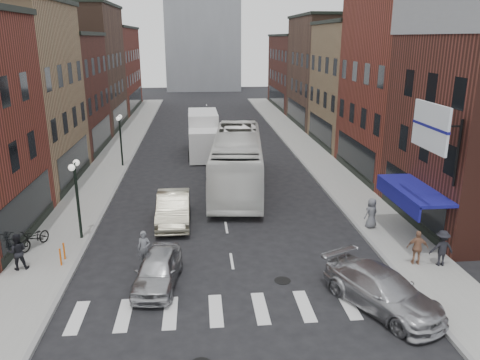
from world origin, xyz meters
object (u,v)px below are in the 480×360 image
Objects in this scene: transit_bus at (237,160)px; sedan_left_far at (173,208)px; streetlamp_far at (120,131)px; parked_bicycle at (35,238)px; sedan_left_near at (158,270)px; ped_right_a at (442,248)px; billboard_sign at (432,128)px; ped_right_b at (418,248)px; box_truck at (203,134)px; motorcycle_rider at (145,255)px; ped_left_solo at (17,252)px; streetlamp_near at (76,186)px; ped_right_c at (371,213)px; curb_car at (382,290)px; bike_rack at (62,254)px.

sedan_left_far is at bearing -117.47° from transit_bus.
parked_bicycle is (-1.93, -14.98, -2.27)m from streetlamp_far.
ped_right_a is (12.37, 0.37, 0.27)m from sedan_left_near.
billboard_sign is 5.29m from ped_right_a.
ped_right_b is (-0.43, -0.80, -5.19)m from billboard_sign.
ped_right_a is at bearing -48.16° from streetlamp_far.
billboard_sign is 0.45× the size of box_truck.
ped_right_a is 1.03m from ped_right_b.
streetlamp_far is at bearing 107.47° from motorcycle_rider.
ped_left_solo reaches higher than ped_right_b.
sedan_left_far is 2.71× the size of parked_bicycle.
streetlamp_near reaches higher than box_truck.
billboard_sign is 0.28× the size of transit_bus.
billboard_sign is 5.27m from ped_right_b.
transit_bus is 3.27× the size of sedan_left_near.
transit_bus is 14.31m from ped_right_b.
curb_car is at bearing 49.23° from ped_right_c.
ped_right_c is at bearing -69.75° from ped_right_b.
ped_right_c is (15.04, -0.03, -1.95)m from streetlamp_near.
ped_right_a reaches higher than parked_bicycle.
billboard_sign is 23.92m from streetlamp_far.
ped_right_a reaches higher than bike_rack.
curb_car reaches higher than sedan_left_near.
billboard_sign is 1.81× the size of motorcycle_rider.
streetlamp_far is 13.00m from sedan_left_far.
streetlamp_near is at bearing 85.76° from bike_rack.
parked_bicycle is (-6.13, 3.90, -0.06)m from sedan_left_near.
motorcycle_rider reaches higher than ped_right_c.
ped_right_a is at bearing 8.07° from sedan_left_near.
motorcycle_rider is 1.12m from sedan_left_near.
sedan_left_near is at bearing -173.35° from billboard_sign.
motorcycle_rider is (3.60, -3.96, -1.96)m from streetlamp_near.
transit_bus is (2.14, -9.61, 0.11)m from box_truck.
transit_bus reaches higher than parked_bicycle.
billboard_sign is 0.73× the size of curb_car.
sedan_left_near is (4.20, -18.87, -2.21)m from streetlamp_far.
sedan_left_far is 12.46m from curb_car.
ped_right_a reaches higher than ped_left_solo.
transit_bus is at bearing 55.82° from sedan_left_far.
bike_rack is at bearing 7.48° from ped_right_b.
billboard_sign is 0.90× the size of sedan_left_near.
ped_right_b reaches higher than bike_rack.
ped_left_solo is (-8.39, -20.96, -0.80)m from box_truck.
curb_car is at bearing 37.83° from ped_right_a.
streetlamp_far is 2.54× the size of ped_right_c.
curb_car is 3.10× the size of ped_left_solo.
ped_right_a is at bearing -15.21° from streetlamp_near.
motorcycle_rider reaches higher than curb_car.
ped_right_c is at bearing 25.14° from motorcycle_rider.
streetlamp_near reaches higher than ped_left_solo.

